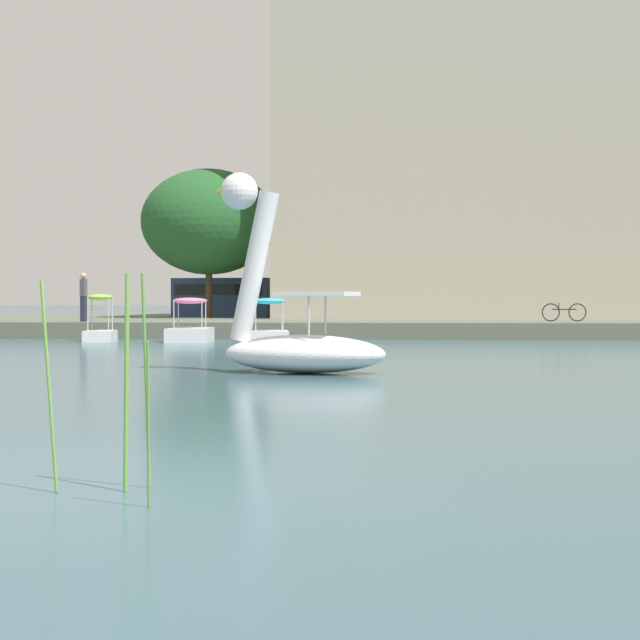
{
  "coord_description": "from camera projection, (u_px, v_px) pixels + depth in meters",
  "views": [
    {
      "loc": [
        2.27,
        -7.89,
        1.35
      ],
      "look_at": [
        0.3,
        20.14,
        0.83
      ],
      "focal_mm": 61.25,
      "sensor_mm": 36.0,
      "label": 1
    }
  ],
  "objects": [
    {
      "name": "swan_boat",
      "position": [
        294.0,
        328.0,
        20.16
      ],
      "size": [
        3.44,
        2.2,
        3.74
      ],
      "color": "white",
      "rests_on": "ground_plane"
    },
    {
      "name": "bicycle_parked",
      "position": [
        564.0,
        312.0,
        39.23
      ],
      "size": [
        1.62,
        0.2,
        0.67
      ],
      "color": "black",
      "rests_on": "shore_bank_far"
    },
    {
      "name": "apartment_block",
      "position": [
        487.0,
        150.0,
        50.37
      ],
      "size": [
        18.61,
        14.29,
        15.43
      ],
      "primitive_type": "cube",
      "rotation": [
        0.0,
        0.0,
        -0.03
      ],
      "color": "#B2A893",
      "rests_on": "shore_bank_far"
    },
    {
      "name": "parked_van",
      "position": [
        224.0,
        296.0,
        50.93
      ],
      "size": [
        4.84,
        2.55,
        1.79
      ],
      "color": "navy",
      "rests_on": "shore_bank_far"
    },
    {
      "name": "pedal_boat_cyan",
      "position": [
        269.0,
        329.0,
        35.16
      ],
      "size": [
        1.48,
        2.08,
        1.41
      ],
      "color": "white",
      "rests_on": "ground_plane"
    },
    {
      "name": "person_on_path",
      "position": [
        84.0,
        296.0,
        38.9
      ],
      "size": [
        0.23,
        0.25,
        1.74
      ],
      "color": "#23283D",
      "rests_on": "shore_bank_far"
    },
    {
      "name": "pedal_boat_lime",
      "position": [
        100.0,
        326.0,
        35.35
      ],
      "size": [
        1.11,
        1.84,
        1.54
      ],
      "color": "white",
      "rests_on": "ground_plane"
    },
    {
      "name": "ground_plane",
      "position": [
        88.0,
        482.0,
        8.06
      ],
      "size": [
        563.68,
        563.68,
        0.0
      ],
      "primitive_type": "plane",
      "color": "#385966"
    },
    {
      "name": "tree_broadleaf_right",
      "position": [
        209.0,
        222.0,
        47.82
      ],
      "size": [
        8.19,
        8.13,
        6.52
      ],
      "color": "#4C3823",
      "rests_on": "shore_bank_far"
    },
    {
      "name": "shore_bank_far",
      "position": [
        346.0,
        324.0,
        48.94
      ],
      "size": [
        144.61,
        24.18,
        0.58
      ],
      "primitive_type": "cube",
      "color": "#5B6051",
      "rests_on": "ground_plane"
    },
    {
      "name": "pedal_boat_pink",
      "position": [
        190.0,
        329.0,
        35.12
      ],
      "size": [
        1.44,
        2.42,
        1.43
      ],
      "color": "white",
      "rests_on": "ground_plane"
    }
  ]
}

